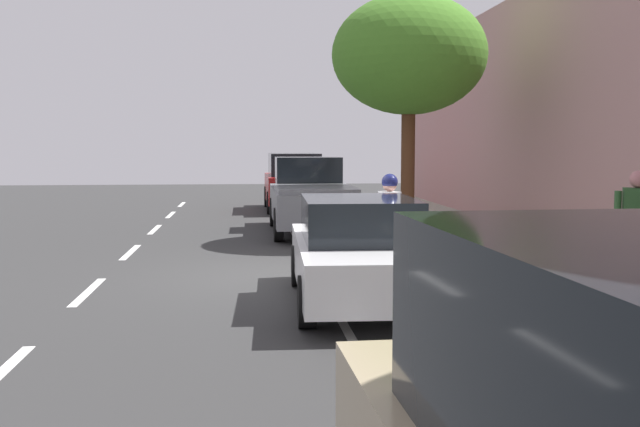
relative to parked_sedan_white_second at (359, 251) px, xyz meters
name	(u,v)px	position (x,y,z in m)	size (l,w,h in m)	color
ground	(284,276)	(-0.94, 2.33, -0.75)	(60.76, 60.76, 0.00)	#313131
sidewalk	(516,267)	(3.24, 2.33, -0.67)	(4.14, 37.97, 0.17)	#9A9887
curb_edge	(399,269)	(1.09, 2.33, -0.67)	(0.16, 37.97, 0.17)	gray
lane_stripe_centre	(88,292)	(-4.04, 1.24, -0.75)	(0.14, 35.80, 0.01)	white
lane_stripe_bike_edge	(316,275)	(-0.38, 2.33, -0.75)	(0.12, 37.97, 0.01)	white
parked_sedan_white_second	(359,251)	(0.00, 0.00, 0.00)	(1.95, 4.46, 1.52)	white
parked_pickup_grey_mid	(310,198)	(0.08, 8.61, 0.15)	(2.05, 5.31, 1.95)	slate
parked_suv_red_far	(294,181)	(0.08, 15.16, 0.27)	(1.97, 4.70, 1.99)	maroon
bicycle_at_curb	(373,253)	(0.63, 2.33, -0.38)	(1.45, 1.04, 0.76)	black
cyclist_with_backpack	(391,214)	(0.85, 1.89, 0.35)	(0.50, 0.59, 1.79)	#C6B284
street_tree_mid_block	(409,56)	(2.27, 6.90, 3.62)	(3.65, 3.65, 5.63)	#58331E
pedestrian_on_phone	(637,224)	(3.91, -0.45, 0.41)	(0.59, 0.35, 1.74)	black
fire_hydrant	(406,231)	(1.52, 3.66, -0.16)	(0.22, 0.22, 0.84)	red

